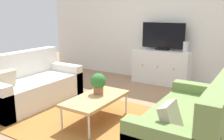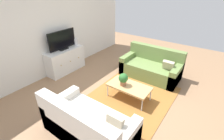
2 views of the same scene
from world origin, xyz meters
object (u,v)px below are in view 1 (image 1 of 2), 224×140
flat_screen_tv (163,36)px  couch_right_side (196,126)px  potted_plant (98,83)px  glass_vase (186,47)px  couch_left_side (29,86)px  coffee_table (96,99)px  tv_console (161,67)px

flat_screen_tv → couch_right_side: bearing=-60.7°
flat_screen_tv → potted_plant: bearing=-93.0°
flat_screen_tv → glass_vase: bearing=-2.3°
couch_left_side → coffee_table: size_ratio=1.65×
tv_console → potted_plant: bearing=-93.0°
couch_left_side → tv_console: bearing=57.1°
couch_left_side → coffee_table: (1.47, -0.02, 0.06)m
potted_plant → couch_right_side: bearing=-4.6°
couch_right_side → coffee_table: couch_right_side is taller
couch_right_side → potted_plant: (-1.46, 0.12, 0.26)m
tv_console → glass_vase: glass_vase is taller
couch_left_side → couch_right_side: bearing=0.0°
potted_plant → glass_vase: (0.63, 2.26, 0.31)m
tv_console → flat_screen_tv: flat_screen_tv is taller
tv_console → flat_screen_tv: bearing=90.0°
glass_vase → couch_right_side: bearing=-70.7°
coffee_table → glass_vase: size_ratio=4.72×
potted_plant → tv_console: size_ratio=0.25×
glass_vase → flat_screen_tv: bearing=177.7°
tv_console → flat_screen_tv: (-0.00, 0.02, 0.67)m
couch_left_side → couch_right_side: (2.88, 0.00, 0.00)m
glass_vase → tv_console: bearing=-180.0°
flat_screen_tv → coffee_table: bearing=-91.5°
coffee_table → potted_plant: potted_plant is taller
couch_left_side → flat_screen_tv: 2.94m
couch_right_side → tv_console: size_ratio=1.37×
couch_right_side → coffee_table: (-1.40, -0.02, 0.06)m
coffee_table → potted_plant: (-0.06, 0.14, 0.20)m
coffee_table → tv_console: (0.06, 2.40, 0.03)m
couch_right_side → flat_screen_tv: bearing=119.3°
couch_right_side → flat_screen_tv: 2.85m
potted_plant → couch_left_side: bearing=-175.3°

